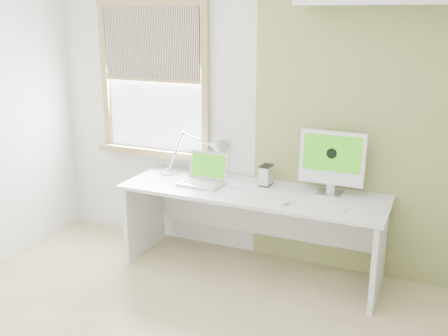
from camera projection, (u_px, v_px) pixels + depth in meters
The scene contains 11 objects.
room at pixel (150, 165), 2.97m from camera, with size 4.04×3.54×2.64m.
accent_wall at pixel (375, 123), 4.12m from camera, with size 2.00×0.02×2.60m, color #8B9950.
window at pixel (153, 80), 4.79m from camera, with size 1.20×0.14×1.42m.
desk at pixel (254, 210), 4.41m from camera, with size 2.20×0.70×0.73m.
desk_lamp at pixel (211, 153), 4.66m from camera, with size 0.72×0.37×0.40m.
laptop at pixel (205, 176), 4.48m from camera, with size 0.38×0.31×0.26m.
phone_dock at pixel (262, 181), 4.44m from camera, with size 0.08×0.08×0.12m.
external_drive at pixel (266, 175), 4.42m from camera, with size 0.09×0.14×0.18m.
imac at pixel (332, 159), 4.16m from camera, with size 0.52×0.17×0.51m.
keyboard at pixel (321, 206), 3.94m from camera, with size 0.40×0.15×0.02m.
mouse at pixel (285, 202), 4.00m from camera, with size 0.06×0.10×0.03m, color white.
Camera 1 is at (1.53, -2.45, 2.12)m, focal length 41.86 mm.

